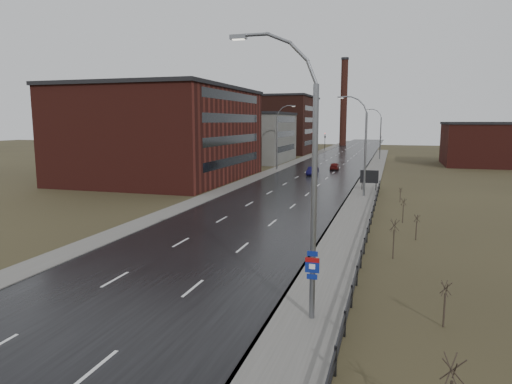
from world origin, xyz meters
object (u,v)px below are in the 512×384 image
Objects in this scene: streetlight_main at (306,182)px; car_near at (312,171)px; car_far at (334,166)px; billboard at (369,177)px.

car_near is (-8.95, 53.54, -5.40)m from streetlight_main.
streetlight_main is at bearing 92.02° from car_far.
car_near reaches higher than car_far.
car_far is at bearing 96.02° from streetlight_main.
billboard is at bearing 102.73° from car_far.
streetlight_main is 63.49m from car_far.
car_far is at bearing 106.73° from billboard.
car_far is at bearing 76.44° from car_near.
streetlight_main reaches higher than car_near.
streetlight_main is at bearing -90.93° from billboard.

